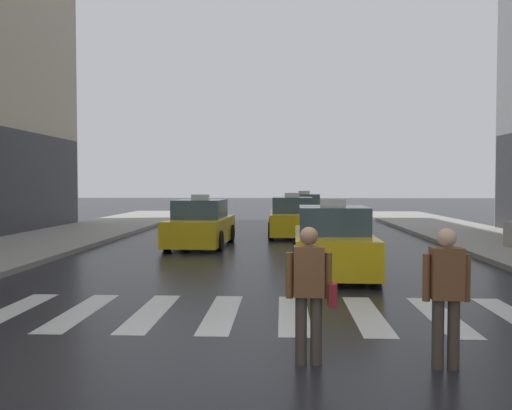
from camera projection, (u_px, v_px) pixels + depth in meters
name	position (u px, v px, depth m)	size (l,w,h in m)	color
ground_plane	(246.00, 377.00, 6.15)	(160.00, 160.00, 0.00)	black
crosswalk_markings	(258.00, 314.00, 9.14)	(11.30, 2.80, 0.01)	silver
taxi_lead	(333.00, 243.00, 13.37)	(2.01, 4.58, 1.80)	yellow
taxi_second	(201.00, 225.00, 19.10)	(2.08, 4.61, 1.80)	yellow
taxi_third	(292.00, 219.00, 22.77)	(1.97, 4.56, 1.80)	yellow
taxi_fourth	(304.00, 211.00, 29.91)	(1.96, 4.55, 1.80)	yellow
pedestrian_with_handbag	(310.00, 287.00, 6.56)	(0.60, 0.24, 1.65)	#473D33
pedestrian_plain_coat	(446.00, 289.00, 6.39)	(0.55, 0.24, 1.65)	#473D33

